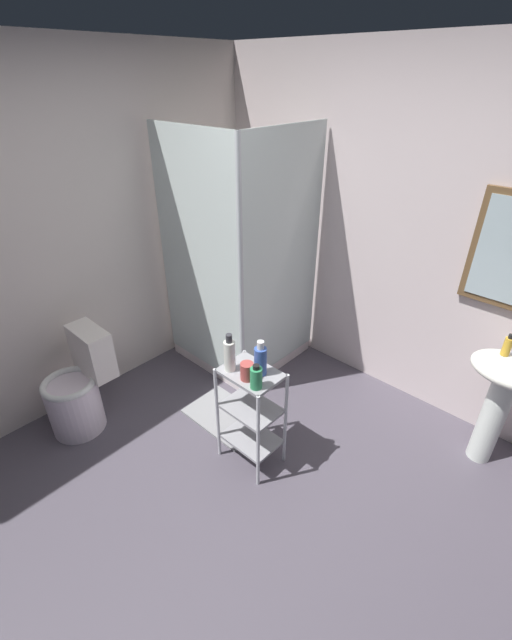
% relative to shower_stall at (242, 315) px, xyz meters
% --- Properties ---
extents(ground_plane, '(4.20, 4.20, 0.02)m').
position_rel_shower_stall_xyz_m(ground_plane, '(1.19, -1.22, -0.47)').
color(ground_plane, '#504955').
extents(wall_back, '(4.20, 0.14, 2.50)m').
position_rel_shower_stall_xyz_m(wall_back, '(1.20, 0.63, 0.79)').
color(wall_back, silver).
rests_on(wall_back, ground_plane).
extents(wall_left, '(0.10, 4.20, 2.50)m').
position_rel_shower_stall_xyz_m(wall_left, '(-0.66, -1.22, 0.79)').
color(wall_left, silver).
rests_on(wall_left, ground_plane).
extents(shower_stall, '(0.92, 0.92, 2.00)m').
position_rel_shower_stall_xyz_m(shower_stall, '(0.00, 0.00, 0.00)').
color(shower_stall, white).
rests_on(shower_stall, ground_plane).
extents(pedestal_sink, '(0.46, 0.37, 0.81)m').
position_rel_shower_stall_xyz_m(pedestal_sink, '(2.00, 0.30, 0.12)').
color(pedestal_sink, white).
rests_on(pedestal_sink, ground_plane).
extents(toilet, '(0.37, 0.49, 0.76)m').
position_rel_shower_stall_xyz_m(toilet, '(-0.29, -1.39, -0.15)').
color(toilet, white).
rests_on(toilet, ground_plane).
extents(storage_cart, '(0.38, 0.28, 0.74)m').
position_rel_shower_stall_xyz_m(storage_cart, '(0.85, -0.78, -0.03)').
color(storage_cart, silver).
rests_on(storage_cart, ground_plane).
extents(hand_soap_bottle, '(0.05, 0.05, 0.14)m').
position_rel_shower_stall_xyz_m(hand_soap_bottle, '(1.93, 0.33, 0.41)').
color(hand_soap_bottle, gold).
rests_on(hand_soap_bottle, pedestal_sink).
extents(lotion_bottle_white, '(0.07, 0.07, 0.25)m').
position_rel_shower_stall_xyz_m(lotion_bottle_white, '(0.74, -0.85, 0.39)').
color(lotion_bottle_white, white).
rests_on(lotion_bottle_white, storage_cart).
extents(shampoo_bottle_blue, '(0.08, 0.08, 0.23)m').
position_rel_shower_stall_xyz_m(shampoo_bottle_blue, '(0.90, -0.75, 0.38)').
color(shampoo_bottle_blue, '#3657AF').
rests_on(shampoo_bottle_blue, storage_cart).
extents(body_wash_bottle_green, '(0.07, 0.07, 0.16)m').
position_rel_shower_stall_xyz_m(body_wash_bottle_green, '(0.97, -0.86, 0.35)').
color(body_wash_bottle_green, '#31965B').
rests_on(body_wash_bottle_green, storage_cart).
extents(rinse_cup, '(0.08, 0.08, 0.11)m').
position_rel_shower_stall_xyz_m(rinse_cup, '(0.88, -0.84, 0.33)').
color(rinse_cup, '#B24742').
rests_on(rinse_cup, storage_cart).
extents(bath_mat, '(0.60, 0.40, 0.02)m').
position_rel_shower_stall_xyz_m(bath_mat, '(0.44, -0.63, -0.45)').
color(bath_mat, gray).
rests_on(bath_mat, ground_plane).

